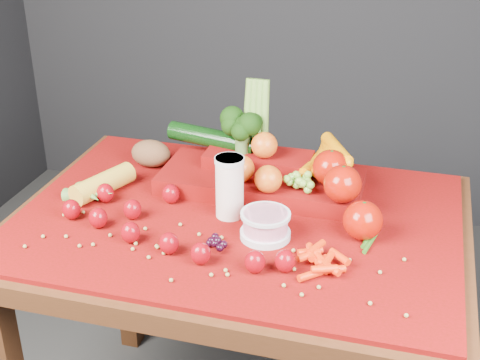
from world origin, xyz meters
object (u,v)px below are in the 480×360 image
(produce_mound, at_px, (276,171))
(yogurt_bowl, at_px, (265,224))
(milk_glass, at_px, (230,185))
(table, at_px, (238,253))

(produce_mound, bearing_deg, yogurt_bowl, -82.83)
(milk_glass, bearing_deg, table, 4.23)
(yogurt_bowl, relative_size, produce_mound, 0.19)
(table, distance_m, yogurt_bowl, 0.18)
(produce_mound, bearing_deg, milk_glass, -117.64)
(table, bearing_deg, milk_glass, -175.77)
(milk_glass, distance_m, yogurt_bowl, 0.14)
(yogurt_bowl, bearing_deg, table, 138.59)
(table, distance_m, milk_glass, 0.19)
(yogurt_bowl, distance_m, produce_mound, 0.23)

